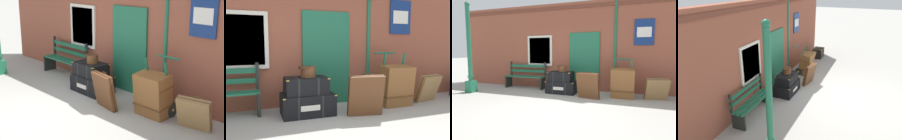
{
  "view_description": "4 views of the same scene",
  "coord_description": "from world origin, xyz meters",
  "views": [
    {
      "loc": [
        5.74,
        -3.36,
        2.85
      ],
      "look_at": [
        0.18,
        1.85,
        0.67
      ],
      "focal_mm": 54.61,
      "sensor_mm": 36.0,
      "label": 1
    },
    {
      "loc": [
        -1.47,
        -2.58,
        1.36
      ],
      "look_at": [
        0.2,
        1.77,
        0.85
      ],
      "focal_mm": 37.09,
      "sensor_mm": 36.0,
      "label": 2
    },
    {
      "loc": [
        1.77,
        -4.32,
        1.46
      ],
      "look_at": [
        -0.35,
        1.68,
        0.8
      ],
      "focal_mm": 30.56,
      "sensor_mm": 36.0,
      "label": 3
    },
    {
      "loc": [
        -6.69,
        -1.0,
        3.64
      ],
      "look_at": [
        0.13,
        1.88,
        0.64
      ],
      "focal_mm": 34.2,
      "sensor_mm": 36.0,
      "label": 4
    }
  ],
  "objects": [
    {
      "name": "ground_plane",
      "position": [
        0.0,
        0.0,
        0.0
      ],
      "size": [
        60.0,
        60.0,
        0.0
      ],
      "primitive_type": "plane",
      "color": "#A3A099"
    },
    {
      "name": "brick_facade",
      "position": [
        -0.01,
        2.6,
        1.6
      ],
      "size": [
        10.4,
        0.35,
        3.2
      ],
      "color": "brown",
      "rests_on": "ground"
    },
    {
      "name": "lamp_post",
      "position": [
        -3.49,
        0.8,
        1.18
      ],
      "size": [
        0.28,
        0.28,
        3.09
      ],
      "color": "#1E6647",
      "rests_on": "ground"
    },
    {
      "name": "platform_bench",
      "position": [
        -2.1,
        2.16,
        0.44
      ],
      "size": [
        1.6,
        0.43,
        1.01
      ],
      "color": "#1E6647",
      "rests_on": "ground"
    },
    {
      "name": "steamer_trunk_base",
      "position": [
        -0.45,
        1.76,
        0.21
      ],
      "size": [
        1.02,
        0.67,
        0.43
      ],
      "color": "black",
      "rests_on": "ground"
    },
    {
      "name": "steamer_trunk_middle",
      "position": [
        -0.48,
        1.74,
        0.58
      ],
      "size": [
        0.81,
        0.56,
        0.33
      ],
      "color": "black",
      "rests_on": "steamer_trunk_base"
    },
    {
      "name": "round_hatbox",
      "position": [
        -0.43,
        1.76,
        0.86
      ],
      "size": [
        0.33,
        0.3,
        0.21
      ],
      "color": "brown",
      "rests_on": "steamer_trunk_middle"
    },
    {
      "name": "porters_trolley",
      "position": [
        1.54,
        1.88,
        0.27
      ],
      "size": [
        0.71,
        0.65,
        1.19
      ],
      "color": "black",
      "rests_on": "ground"
    },
    {
      "name": "large_brown_trunk",
      "position": [
        1.54,
        1.71,
        0.46
      ],
      "size": [
        0.7,
        0.53,
        0.92
      ],
      "color": "brown",
      "rests_on": "ground"
    },
    {
      "name": "suitcase_beige",
      "position": [
        2.5,
        1.76,
        0.33
      ],
      "size": [
        0.69,
        0.48,
        0.66
      ],
      "color": "olive",
      "rests_on": "ground"
    },
    {
      "name": "suitcase_caramel",
      "position": [
        0.56,
        1.25,
        0.4
      ],
      "size": [
        0.71,
        0.39,
        0.82
      ],
      "color": "brown",
      "rests_on": "ground"
    },
    {
      "name": "corner_trunk",
      "position": [
        3.87,
        1.84,
        0.24
      ],
      "size": [
        0.69,
        0.5,
        0.49
      ],
      "color": "black",
      "rests_on": "ground"
    }
  ]
}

